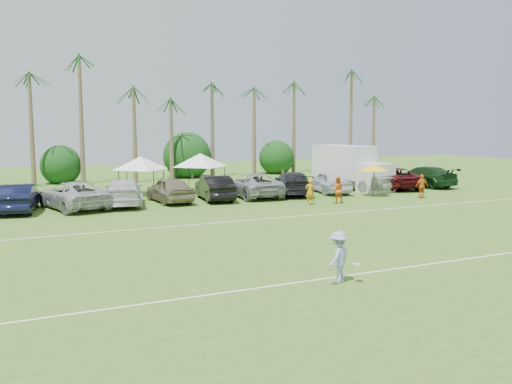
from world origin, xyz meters
name	(u,v)px	position (x,y,z in m)	size (l,w,h in m)	color
ground	(406,287)	(0.00, 0.00, 0.00)	(120.00, 120.00, 0.00)	#3F691F
field_lines	(288,242)	(0.00, 8.00, 0.01)	(80.00, 12.10, 0.01)	white
palm_tree_3	(33,67)	(-8.00, 38.00, 10.06)	(2.40, 2.40, 11.90)	brown
palm_tree_4	(83,99)	(-4.00, 38.00, 7.48)	(2.40, 2.40, 8.90)	brown
palm_tree_5	(128,90)	(0.00, 38.00, 8.35)	(2.40, 2.40, 9.90)	brown
palm_tree_6	(171,82)	(4.00, 38.00, 9.21)	(2.40, 2.40, 10.90)	brown
palm_tree_7	(210,74)	(8.00, 38.00, 10.06)	(2.40, 2.40, 11.90)	brown
palm_tree_8	(257,102)	(13.00, 38.00, 7.48)	(2.40, 2.40, 8.90)	brown
palm_tree_9	(300,94)	(18.00, 38.00, 8.35)	(2.40, 2.40, 9.90)	brown
palm_tree_10	(340,87)	(23.00, 38.00, 9.21)	(2.40, 2.40, 10.90)	brown
palm_tree_11	(370,80)	(27.00, 38.00, 10.06)	(2.40, 2.40, 11.90)	brown
bush_tree_1	(61,163)	(-6.00, 39.00, 1.80)	(4.00, 4.00, 4.00)	brown
bush_tree_2	(189,160)	(6.00, 39.00, 1.80)	(4.00, 4.00, 4.00)	brown
bush_tree_3	(278,157)	(16.00, 39.00, 1.80)	(4.00, 4.00, 4.00)	brown
sideline_player_a	(310,192)	(7.05, 17.77, 0.86)	(0.63, 0.41, 1.73)	orange
sideline_player_b	(337,190)	(9.04, 17.50, 0.90)	(0.88, 0.69, 1.81)	orange
sideline_player_c	(422,186)	(15.96, 17.04, 0.87)	(1.02, 0.43, 1.74)	orange
box_truck	(352,166)	(14.74, 23.93, 1.89)	(3.83, 7.21, 3.53)	silver
canopy_tent_left	(140,157)	(-1.74, 27.50, 2.90)	(4.18, 4.18, 3.39)	black
canopy_tent_right	(200,153)	(2.78, 26.96, 3.06)	(4.41, 4.41, 3.57)	black
market_umbrella	(374,167)	(13.43, 19.37, 2.16)	(2.16, 2.16, 2.40)	black
frisbee_player	(338,257)	(-1.74, 1.40, 0.89)	(1.34, 1.13, 1.77)	#95A0D4
parked_car_1	(19,198)	(-10.45, 22.71, 0.87)	(1.84, 5.27, 1.74)	black
parked_car_2	(73,195)	(-7.29, 22.64, 0.87)	(2.88, 6.25, 1.74)	#B2B2B2
parked_car_3	(123,192)	(-4.12, 22.76, 0.87)	(2.43, 5.99, 1.74)	silver
parked_car_4	(170,190)	(-0.96, 22.87, 0.87)	(2.05, 5.10, 1.74)	#7E7656
parked_car_5	(214,188)	(2.21, 22.60, 0.87)	(1.84, 5.27, 1.74)	black
parked_car_6	(253,185)	(5.37, 22.97, 0.87)	(2.88, 6.25, 1.74)	#979899
parked_car_7	(292,183)	(8.54, 22.82, 0.87)	(2.43, 5.99, 1.74)	black
parked_car_8	(329,182)	(11.70, 22.59, 0.87)	(2.05, 5.10, 1.74)	silver
parked_car_9	(362,180)	(14.86, 22.71, 0.87)	(1.84, 5.27, 1.74)	gray
parked_car_10	(393,178)	(18.03, 22.71, 0.87)	(2.88, 6.25, 1.74)	#450C0F
parked_car_11	(423,177)	(21.19, 22.75, 0.87)	(2.43, 5.99, 1.74)	black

